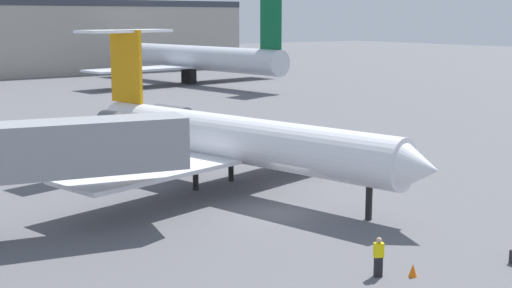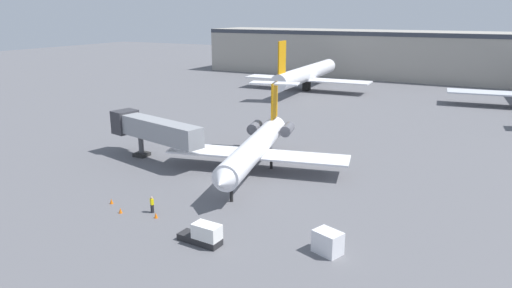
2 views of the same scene
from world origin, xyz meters
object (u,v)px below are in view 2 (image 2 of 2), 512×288
at_px(baggage_tug_lead, 204,235).
at_px(traffic_cone_mid, 111,201).
at_px(jet_bridge, 150,129).
at_px(ground_crew_marshaller, 152,204).
at_px(traffic_cone_near, 120,210).
at_px(traffic_cone_far, 156,215).
at_px(parked_airliner_west_end, 307,74).
at_px(regional_jet, 257,145).
at_px(cargo_container_uld, 328,242).

distance_m(baggage_tug_lead, traffic_cone_mid, 13.73).
distance_m(jet_bridge, baggage_tug_lead, 25.98).
relative_size(ground_crew_marshaller, traffic_cone_near, 3.07).
xyz_separation_m(traffic_cone_far, parked_airliner_west_end, (-15.28, 78.04, 3.93)).
xyz_separation_m(ground_crew_marshaller, traffic_cone_far, (1.15, -0.87, -0.58)).
xyz_separation_m(ground_crew_marshaller, traffic_cone_mid, (-5.22, -0.21, -0.58)).
bearing_deg(traffic_cone_far, regional_jet, 82.72).
bearing_deg(traffic_cone_near, baggage_tug_lead, -8.05).
distance_m(cargo_container_uld, traffic_cone_far, 17.05).
xyz_separation_m(cargo_container_uld, traffic_cone_far, (-17.00, -1.12, -0.69)).
bearing_deg(parked_airliner_west_end, baggage_tug_lead, -74.46).
bearing_deg(traffic_cone_far, traffic_cone_mid, 174.13).
height_order(ground_crew_marshaller, traffic_cone_near, ground_crew_marshaller).
bearing_deg(traffic_cone_near, traffic_cone_far, 10.53).
bearing_deg(traffic_cone_mid, jet_bridge, 113.59).
height_order(baggage_tug_lead, traffic_cone_far, baggage_tug_lead).
distance_m(regional_jet, parked_airliner_west_end, 63.47).
distance_m(regional_jet, traffic_cone_far, 17.42).
bearing_deg(jet_bridge, traffic_cone_near, -60.69).
bearing_deg(jet_bridge, parked_airliner_west_end, 92.56).
relative_size(jet_bridge, traffic_cone_far, 29.51).
bearing_deg(baggage_tug_lead, parked_airliner_west_end, 105.54).
xyz_separation_m(cargo_container_uld, traffic_cone_near, (-20.85, -1.83, -0.69)).
height_order(traffic_cone_near, traffic_cone_mid, same).
relative_size(traffic_cone_mid, traffic_cone_far, 1.00).
bearing_deg(ground_crew_marshaller, baggage_tug_lead, -20.90).
relative_size(traffic_cone_near, parked_airliner_west_end, 0.01).
height_order(jet_bridge, baggage_tug_lead, jet_bridge).
height_order(regional_jet, jet_bridge, regional_jet).
height_order(cargo_container_uld, traffic_cone_mid, cargo_container_uld).
relative_size(jet_bridge, baggage_tug_lead, 3.97).
relative_size(jet_bridge, parked_airliner_west_end, 0.43).
xyz_separation_m(ground_crew_marshaller, baggage_tug_lead, (8.19, -3.13, -0.02)).
xyz_separation_m(ground_crew_marshaller, cargo_container_uld, (18.14, 0.25, 0.11)).
distance_m(traffic_cone_far, parked_airliner_west_end, 79.62).
relative_size(regional_jet, parked_airliner_west_end, 0.71).
relative_size(baggage_tug_lead, traffic_cone_mid, 7.43).
distance_m(regional_jet, cargo_container_uld, 21.87).
distance_m(traffic_cone_mid, parked_airliner_west_end, 78.00).
bearing_deg(parked_airliner_west_end, cargo_container_uld, -67.24).
distance_m(traffic_cone_mid, traffic_cone_far, 6.40).
relative_size(regional_jet, traffic_cone_near, 49.27).
height_order(jet_bridge, ground_crew_marshaller, jet_bridge).
bearing_deg(jet_bridge, traffic_cone_far, -49.51).
bearing_deg(traffic_cone_near, cargo_container_uld, 5.02).
bearing_deg(traffic_cone_mid, baggage_tug_lead, -12.26).
bearing_deg(parked_airliner_west_end, ground_crew_marshaller, -79.62).
xyz_separation_m(regional_jet, ground_crew_marshaller, (-3.32, -16.16, -2.43)).
xyz_separation_m(jet_bridge, traffic_cone_near, (8.59, -15.29, -4.01)).
relative_size(baggage_tug_lead, parked_airliner_west_end, 0.11).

